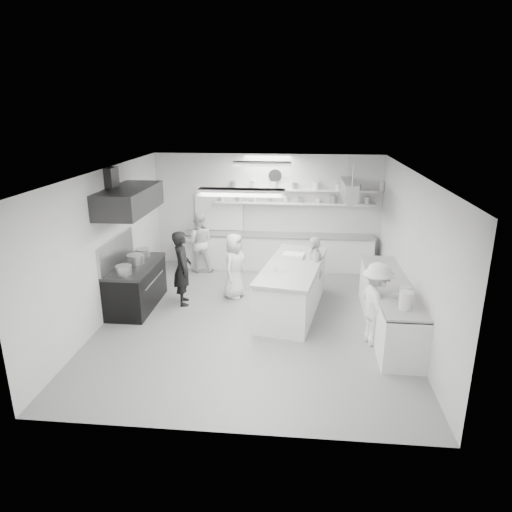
# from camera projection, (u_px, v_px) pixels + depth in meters

# --- Properties ---
(floor) EXTENTS (6.00, 7.00, 0.02)m
(floor) POSITION_uv_depth(u_px,v_px,m) (254.00, 319.00, 9.48)
(floor) COLOR gray
(floor) RESTS_ON ground
(ceiling) EXTENTS (6.00, 7.00, 0.02)m
(ceiling) POSITION_uv_depth(u_px,v_px,m) (254.00, 172.00, 8.55)
(ceiling) COLOR silver
(ceiling) RESTS_ON wall_back
(wall_back) EXTENTS (6.00, 0.04, 3.00)m
(wall_back) POSITION_uv_depth(u_px,v_px,m) (267.00, 211.00, 12.33)
(wall_back) COLOR beige
(wall_back) RESTS_ON floor
(wall_front) EXTENTS (6.00, 0.04, 3.00)m
(wall_front) POSITION_uv_depth(u_px,v_px,m) (225.00, 332.00, 5.71)
(wall_front) COLOR beige
(wall_front) RESTS_ON floor
(wall_left) EXTENTS (0.04, 7.00, 3.00)m
(wall_left) POSITION_uv_depth(u_px,v_px,m) (106.00, 245.00, 9.30)
(wall_left) COLOR beige
(wall_left) RESTS_ON floor
(wall_right) EXTENTS (0.04, 7.00, 3.00)m
(wall_right) POSITION_uv_depth(u_px,v_px,m) (411.00, 254.00, 8.74)
(wall_right) COLOR beige
(wall_right) RESTS_ON floor
(stove) EXTENTS (0.80, 1.80, 0.90)m
(stove) POSITION_uv_depth(u_px,v_px,m) (136.00, 287.00, 9.96)
(stove) COLOR black
(stove) RESTS_ON floor
(exhaust_hood) EXTENTS (0.85, 2.00, 0.50)m
(exhaust_hood) POSITION_uv_depth(u_px,v_px,m) (129.00, 200.00, 9.38)
(exhaust_hood) COLOR #29292A
(exhaust_hood) RESTS_ON wall_left
(back_counter) EXTENTS (5.00, 0.60, 0.92)m
(back_counter) POSITION_uv_depth(u_px,v_px,m) (277.00, 252.00, 12.34)
(back_counter) COLOR white
(back_counter) RESTS_ON floor
(shelf_lower) EXTENTS (4.20, 0.26, 0.04)m
(shelf_lower) POSITION_uv_depth(u_px,v_px,m) (294.00, 203.00, 12.07)
(shelf_lower) COLOR white
(shelf_lower) RESTS_ON wall_back
(shelf_upper) EXTENTS (4.20, 0.26, 0.04)m
(shelf_upper) POSITION_uv_depth(u_px,v_px,m) (294.00, 190.00, 11.96)
(shelf_upper) COLOR white
(shelf_upper) RESTS_ON wall_back
(pass_through_window) EXTENTS (1.30, 0.04, 1.00)m
(pass_through_window) POSITION_uv_depth(u_px,v_px,m) (219.00, 212.00, 12.45)
(pass_through_window) COLOR black
(pass_through_window) RESTS_ON wall_back
(wall_clock) EXTENTS (0.32, 0.05, 0.32)m
(wall_clock) POSITION_uv_depth(u_px,v_px,m) (275.00, 176.00, 11.98)
(wall_clock) COLOR white
(wall_clock) RESTS_ON wall_back
(right_counter) EXTENTS (0.74, 3.30, 0.94)m
(right_counter) POSITION_uv_depth(u_px,v_px,m) (389.00, 307.00, 8.90)
(right_counter) COLOR white
(right_counter) RESTS_ON floor
(pot_rack) EXTENTS (0.30, 1.60, 0.40)m
(pot_rack) POSITION_uv_depth(u_px,v_px,m) (349.00, 189.00, 10.86)
(pot_rack) COLOR #A6A7A9
(pot_rack) RESTS_ON ceiling
(light_fixture_front) EXTENTS (1.30, 0.25, 0.10)m
(light_fixture_front) POSITION_uv_depth(u_px,v_px,m) (242.00, 192.00, 6.87)
(light_fixture_front) COLOR white
(light_fixture_front) RESTS_ON ceiling
(light_fixture_rear) EXTENTS (1.30, 0.25, 0.10)m
(light_fixture_rear) POSITION_uv_depth(u_px,v_px,m) (262.00, 164.00, 10.28)
(light_fixture_rear) COLOR white
(light_fixture_rear) RESTS_ON ceiling
(prep_island) EXTENTS (1.45, 2.82, 0.99)m
(prep_island) POSITION_uv_depth(u_px,v_px,m) (292.00, 289.00, 9.75)
(prep_island) COLOR white
(prep_island) RESTS_ON floor
(stove_pot) EXTENTS (0.37, 0.37, 0.24)m
(stove_pot) POSITION_uv_depth(u_px,v_px,m) (136.00, 260.00, 9.87)
(stove_pot) COLOR #A6A7A9
(stove_pot) RESTS_ON stove
(cook_stove) EXTENTS (0.55, 0.69, 1.65)m
(cook_stove) POSITION_uv_depth(u_px,v_px,m) (182.00, 268.00, 9.99)
(cook_stove) COLOR black
(cook_stove) RESTS_ON floor
(cook_back) EXTENTS (0.85, 0.70, 1.58)m
(cook_back) POSITION_uv_depth(u_px,v_px,m) (199.00, 242.00, 12.03)
(cook_back) COLOR silver
(cook_back) RESTS_ON floor
(cook_island_left) EXTENTS (0.67, 0.84, 1.49)m
(cook_island_left) POSITION_uv_depth(u_px,v_px,m) (234.00, 266.00, 10.39)
(cook_island_left) COLOR silver
(cook_island_left) RESTS_ON floor
(cook_island_right) EXTENTS (0.42, 0.91, 1.51)m
(cook_island_right) POSITION_uv_depth(u_px,v_px,m) (314.00, 270.00, 10.06)
(cook_island_right) COLOR silver
(cook_island_right) RESTS_ON floor
(cook_right) EXTENTS (0.80, 1.11, 1.56)m
(cook_right) POSITION_uv_depth(u_px,v_px,m) (376.00, 304.00, 8.27)
(cook_right) COLOR silver
(cook_right) RESTS_ON floor
(bowl_island_a) EXTENTS (0.28, 0.28, 0.06)m
(bowl_island_a) POSITION_uv_depth(u_px,v_px,m) (281.00, 271.00, 9.24)
(bowl_island_a) COLOR #A6A7A9
(bowl_island_a) RESTS_ON prep_island
(bowl_island_b) EXTENTS (0.24, 0.24, 0.06)m
(bowl_island_b) POSITION_uv_depth(u_px,v_px,m) (284.00, 254.00, 10.28)
(bowl_island_b) COLOR white
(bowl_island_b) RESTS_ON prep_island
(bowl_right) EXTENTS (0.28, 0.28, 0.05)m
(bowl_right) POSITION_uv_depth(u_px,v_px,m) (394.00, 296.00, 8.15)
(bowl_right) COLOR white
(bowl_right) RESTS_ON right_counter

